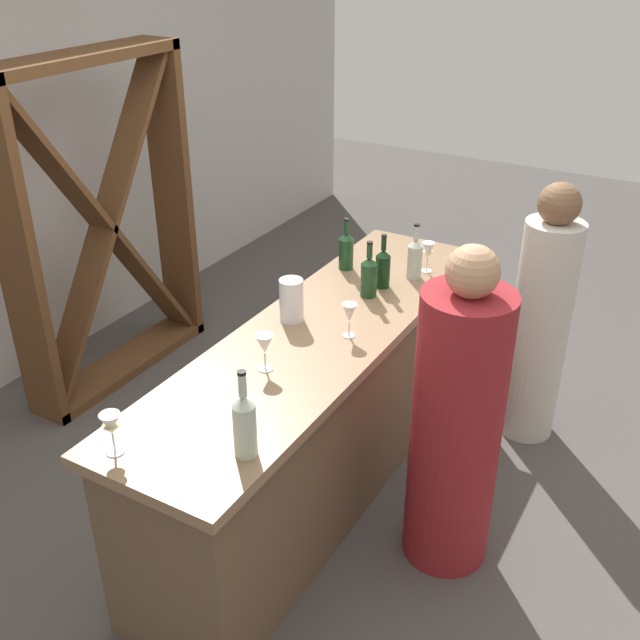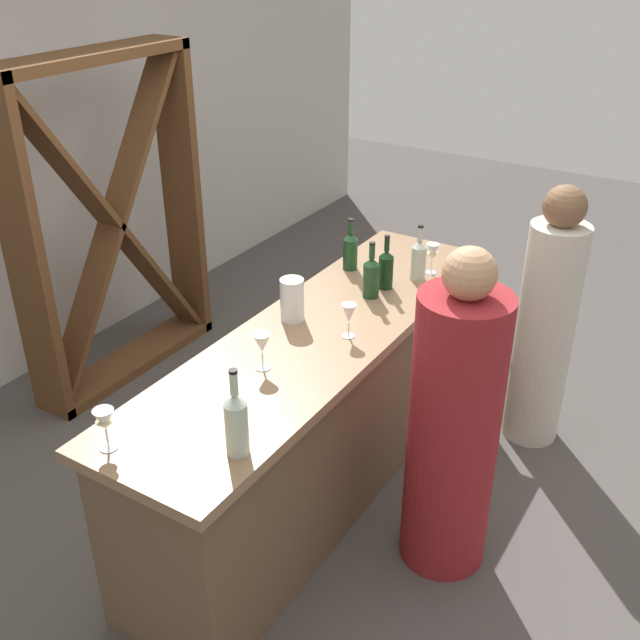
# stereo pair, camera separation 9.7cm
# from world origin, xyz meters

# --- Properties ---
(ground_plane) EXTENTS (12.00, 12.00, 0.00)m
(ground_plane) POSITION_xyz_m (0.00, 0.00, 0.00)
(ground_plane) COLOR #4C4744
(bar_counter) EXTENTS (2.47, 0.66, 0.91)m
(bar_counter) POSITION_xyz_m (0.00, 0.00, 0.46)
(bar_counter) COLOR brown
(bar_counter) RESTS_ON ground
(wine_rack) EXTENTS (1.30, 0.28, 1.94)m
(wine_rack) POSITION_xyz_m (0.34, 1.65, 0.97)
(wine_rack) COLOR brown
(wine_rack) RESTS_ON ground
(wine_bottle_leftmost_clear_pale) EXTENTS (0.08, 0.08, 0.34)m
(wine_bottle_leftmost_clear_pale) POSITION_xyz_m (-0.90, -0.22, 1.04)
(wine_bottle_leftmost_clear_pale) COLOR #B7C6B2
(wine_bottle_leftmost_clear_pale) RESTS_ON bar_counter
(wine_bottle_second_left_olive_green) EXTENTS (0.08, 0.08, 0.29)m
(wine_bottle_second_left_olive_green) POSITION_xyz_m (0.42, -0.03, 1.01)
(wine_bottle_second_left_olive_green) COLOR #193D1E
(wine_bottle_second_left_olive_green) RESTS_ON bar_counter
(wine_bottle_center_dark_green) EXTENTS (0.07, 0.07, 0.28)m
(wine_bottle_center_dark_green) POSITION_xyz_m (0.55, -0.05, 1.01)
(wine_bottle_center_dark_green) COLOR black
(wine_bottle_center_dark_green) RESTS_ON bar_counter
(wine_bottle_second_right_olive_green) EXTENTS (0.08, 0.08, 0.28)m
(wine_bottle_second_right_olive_green) POSITION_xyz_m (0.65, 0.22, 1.01)
(wine_bottle_second_right_olive_green) COLOR #193D1E
(wine_bottle_second_right_olive_green) RESTS_ON bar_counter
(wine_bottle_rightmost_clear_pale) EXTENTS (0.08, 0.08, 0.30)m
(wine_bottle_rightmost_clear_pale) POSITION_xyz_m (0.72, -0.14, 1.02)
(wine_bottle_rightmost_clear_pale) COLOR #B7C6B2
(wine_bottle_rightmost_clear_pale) RESTS_ON bar_counter
(wine_glass_near_left) EXTENTS (0.07, 0.07, 0.16)m
(wine_glass_near_left) POSITION_xyz_m (0.83, -0.17, 1.02)
(wine_glass_near_left) COLOR white
(wine_glass_near_left) RESTS_ON bar_counter
(wine_glass_near_center) EXTENTS (0.07, 0.07, 0.16)m
(wine_glass_near_center) POSITION_xyz_m (0.02, -0.14, 1.02)
(wine_glass_near_center) COLOR white
(wine_glass_near_center) RESTS_ON bar_counter
(wine_glass_near_right) EXTENTS (0.08, 0.08, 0.16)m
(wine_glass_near_right) POSITION_xyz_m (-0.40, 0.03, 1.02)
(wine_glass_near_right) COLOR white
(wine_glass_near_right) RESTS_ON bar_counter
(wine_glass_far_left) EXTENTS (0.07, 0.07, 0.16)m
(wine_glass_far_left) POSITION_xyz_m (-1.12, 0.18, 1.02)
(wine_glass_far_left) COLOR white
(wine_glass_far_left) RESTS_ON bar_counter
(water_pitcher) EXTENTS (0.11, 0.11, 0.20)m
(water_pitcher) POSITION_xyz_m (0.02, 0.16, 1.01)
(water_pitcher) COLOR silver
(water_pitcher) RESTS_ON bar_counter
(person_left_guest) EXTENTS (0.39, 0.39, 1.50)m
(person_left_guest) POSITION_xyz_m (-0.09, -0.71, 0.69)
(person_left_guest) COLOR maroon
(person_left_guest) RESTS_ON ground
(person_center_guest) EXTENTS (0.39, 0.39, 1.44)m
(person_center_guest) POSITION_xyz_m (0.99, -0.76, 0.68)
(person_center_guest) COLOR beige
(person_center_guest) RESTS_ON ground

